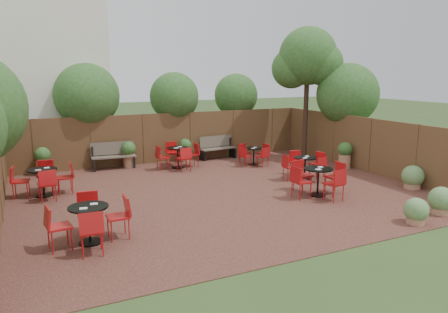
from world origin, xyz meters
name	(u,v)px	position (x,y,z in m)	size (l,w,h in m)	color
ground	(221,192)	(0.00, 0.00, 0.00)	(80.00, 80.00, 0.00)	#354F23
courtyard_paving	(221,192)	(0.00, 0.00, 0.01)	(12.00, 10.00, 0.02)	#3E1C19
fence_back	(168,138)	(0.00, 5.00, 1.00)	(12.00, 0.08, 2.00)	#4F331D
fence_right	(370,146)	(6.00, 0.00, 1.00)	(0.08, 10.00, 2.00)	#4F331D
neighbour_building	(39,63)	(-4.50, 8.00, 4.00)	(5.00, 4.00, 8.00)	silver
overhang_foliage	(128,101)	(-2.20, 2.34, 2.72)	(15.71, 10.58, 2.73)	#26521A
courtyard_tree	(308,61)	(5.39, 3.10, 4.08)	(2.59, 2.49, 5.42)	black
park_bench_left	(113,155)	(-2.32, 4.63, 0.54)	(1.67, 0.66, 1.01)	brown
park_bench_right	(217,147)	(2.01, 4.63, 0.51)	(1.60, 0.68, 0.96)	brown
bistro_tables	(199,175)	(-0.49, 0.52, 0.48)	(9.82, 7.71, 0.96)	black
planters	(177,154)	(-0.12, 3.66, 0.55)	(10.98, 4.32, 1.01)	#9E6D4F
low_shrubs	(423,193)	(4.51, -3.57, 0.36)	(3.15, 2.90, 0.74)	#9E6D4F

